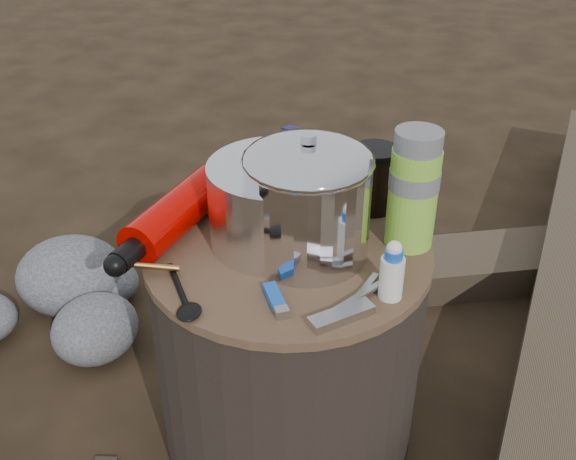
% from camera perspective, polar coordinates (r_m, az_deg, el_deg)
% --- Properties ---
extents(ground, '(60.00, 60.00, 0.00)m').
position_cam_1_polar(ground, '(1.45, 0.00, -16.32)').
color(ground, black).
rests_on(ground, ground).
extents(stump, '(0.48, 0.48, 0.45)m').
position_cam_1_polar(stump, '(1.29, 0.00, -9.73)').
color(stump, black).
rests_on(stump, ground).
extents(rock_ring, '(0.39, 0.84, 0.17)m').
position_cam_1_polar(rock_ring, '(1.57, -22.82, -10.47)').
color(rock_ring, '#545459').
rests_on(rock_ring, ground).
extents(log_small, '(1.05, 0.57, 0.09)m').
position_cam_1_polar(log_small, '(1.97, 21.33, -2.20)').
color(log_small, '#403326').
rests_on(log_small, ground).
extents(foil_windscreen, '(0.23, 0.23, 0.14)m').
position_cam_1_polar(foil_windscreen, '(1.14, -0.82, 2.21)').
color(foil_windscreen, silver).
rests_on(foil_windscreen, stump).
extents(camping_pot, '(0.20, 0.20, 0.20)m').
position_cam_1_polar(camping_pot, '(1.09, 1.64, 2.55)').
color(camping_pot, silver).
rests_on(camping_pot, stump).
extents(fuel_bottle, '(0.14, 0.32, 0.07)m').
position_cam_1_polar(fuel_bottle, '(1.19, -9.32, 1.37)').
color(fuel_bottle, '#C50500').
rests_on(fuel_bottle, stump).
extents(thermos, '(0.08, 0.08, 0.20)m').
position_cam_1_polar(thermos, '(1.13, 10.40, 3.30)').
color(thermos, '#85C537').
rests_on(thermos, stump).
extents(travel_mug, '(0.08, 0.08, 0.12)m').
position_cam_1_polar(travel_mug, '(1.25, 7.17, 4.22)').
color(travel_mug, black).
rests_on(travel_mug, stump).
extents(stuff_sack, '(0.15, 0.12, 0.10)m').
position_cam_1_polar(stuff_sack, '(1.28, -2.51, 4.72)').
color(stuff_sack, '#EEA10C').
rests_on(stuff_sack, stump).
extents(food_pouch, '(0.11, 0.06, 0.14)m').
position_cam_1_polar(food_pouch, '(1.25, 1.68, 5.00)').
color(food_pouch, '#151153').
rests_on(food_pouch, stump).
extents(lighter, '(0.06, 0.08, 0.01)m').
position_cam_1_polar(lighter, '(1.03, -1.15, -5.56)').
color(lighter, blue).
rests_on(lighter, stump).
extents(multitool, '(0.09, 0.09, 0.01)m').
position_cam_1_polar(multitool, '(1.00, 4.48, -7.12)').
color(multitool, '#B5B5BA').
rests_on(multitool, stump).
extents(pot_grabber, '(0.09, 0.13, 0.01)m').
position_cam_1_polar(pot_grabber, '(1.04, 5.93, -5.41)').
color(pot_grabber, '#B5B5BA').
rests_on(pot_grabber, stump).
extents(spork, '(0.10, 0.14, 0.01)m').
position_cam_1_polar(spork, '(1.07, -9.08, -4.67)').
color(spork, black).
rests_on(spork, stump).
extents(squeeze_bottle, '(0.04, 0.04, 0.09)m').
position_cam_1_polar(squeeze_bottle, '(1.03, 8.66, -3.55)').
color(squeeze_bottle, white).
rests_on(squeeze_bottle, stump).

